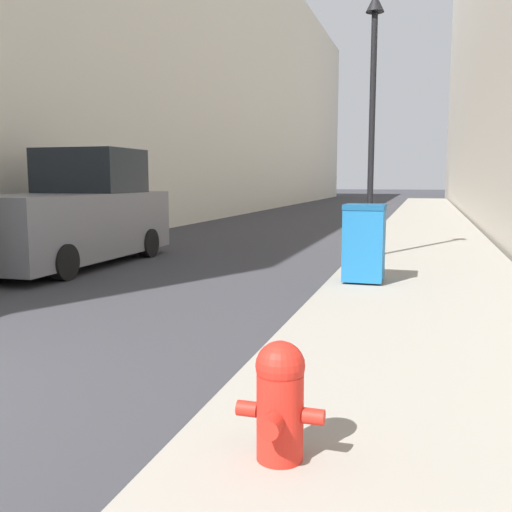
% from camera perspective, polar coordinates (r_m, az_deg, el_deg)
% --- Properties ---
extents(sidewalk_right, '(3.10, 60.00, 0.15)m').
position_cam_1_polar(sidewalk_right, '(20.43, 16.80, 2.67)').
color(sidewalk_right, gray).
rests_on(sidewalk_right, ground).
extents(building_left_glass, '(12.00, 60.00, 14.35)m').
position_cam_1_polar(building_left_glass, '(32.44, -11.32, 17.17)').
color(building_left_glass, beige).
rests_on(building_left_glass, ground).
extents(fire_hydrant, '(0.51, 0.40, 0.69)m').
position_cam_1_polar(fire_hydrant, '(3.32, 2.40, -14.03)').
color(fire_hydrant, red).
rests_on(fire_hydrant, sidewalk_right).
extents(trash_bin, '(0.62, 0.68, 1.21)m').
position_cam_1_polar(trash_bin, '(9.00, 10.76, 1.35)').
color(trash_bin, '#19609E').
rests_on(trash_bin, sidewalk_right).
extents(lamppost, '(0.36, 0.36, 5.20)m').
position_cam_1_polar(lamppost, '(12.02, 11.57, 14.80)').
color(lamppost, black).
rests_on(lamppost, sidewalk_right).
extents(pickup_truck, '(2.18, 5.08, 2.38)m').
position_cam_1_polar(pickup_truck, '(12.28, -17.92, 3.82)').
color(pickup_truck, slate).
rests_on(pickup_truck, ground).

